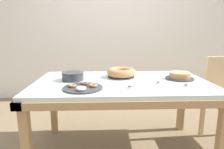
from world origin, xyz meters
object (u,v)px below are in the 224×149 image
at_px(cake_chocolate_round, 180,76).
at_px(plate_stack, 73,76).
at_px(tealight_right_edge, 186,85).
at_px(tealight_near_front, 130,87).
at_px(pastry_platter, 83,87).
at_px(cake_golden_bundt, 121,73).
at_px(tealight_left_edge, 158,82).

bearing_deg(cake_chocolate_round, plate_stack, -179.46).
bearing_deg(tealight_right_edge, tealight_near_front, -176.38).
bearing_deg(pastry_platter, cake_chocolate_round, 18.71).
xyz_separation_m(cake_chocolate_round, tealight_right_edge, (-0.05, -0.28, -0.02)).
bearing_deg(cake_chocolate_round, cake_golden_bundt, 169.70).
bearing_deg(pastry_platter, tealight_near_front, 0.06).
height_order(cake_golden_bundt, plate_stack, cake_golden_bundt).
xyz_separation_m(cake_chocolate_round, tealight_left_edge, (-0.26, -0.17, -0.02)).
bearing_deg(tealight_near_front, cake_golden_bundt, 94.95).
height_order(pastry_platter, tealight_near_front, pastry_platter).
relative_size(cake_golden_bundt, tealight_near_front, 7.43).
bearing_deg(tealight_near_front, tealight_left_edge, 26.97).
xyz_separation_m(cake_golden_bundt, tealight_right_edge, (0.53, -0.39, -0.04)).
relative_size(pastry_platter, tealight_right_edge, 8.27).
bearing_deg(tealight_left_edge, cake_chocolate_round, 33.46).
relative_size(tealight_right_edge, tealight_near_front, 1.00).
bearing_deg(cake_golden_bundt, pastry_platter, -130.08).
bearing_deg(tealight_left_edge, pastry_platter, -167.94).
height_order(pastry_platter, tealight_left_edge, pastry_platter).
xyz_separation_m(plate_stack, tealight_near_front, (0.52, -0.31, -0.03)).
xyz_separation_m(cake_chocolate_round, tealight_near_front, (-0.54, -0.32, -0.02)).
height_order(cake_chocolate_round, tealight_left_edge, cake_chocolate_round).
distance_m(cake_chocolate_round, plate_stack, 1.06).
relative_size(cake_golden_bundt, tealight_left_edge, 7.43).
distance_m(cake_golden_bundt, pastry_platter, 0.55).
bearing_deg(pastry_platter, plate_stack, 112.61).
distance_m(tealight_near_front, tealight_left_edge, 0.32).
height_order(tealight_near_front, tealight_left_edge, same).
relative_size(cake_golden_bundt, plate_stack, 1.42).
height_order(plate_stack, tealight_right_edge, plate_stack).
xyz_separation_m(cake_golden_bundt, pastry_platter, (-0.35, -0.42, -0.04)).
xyz_separation_m(cake_chocolate_round, pastry_platter, (-0.93, -0.32, -0.02)).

